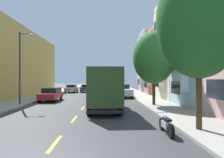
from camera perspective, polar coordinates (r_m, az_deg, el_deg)
name	(u,v)px	position (r m, az deg, el deg)	size (l,w,h in m)	color
ground_plane	(94,93)	(36.41, -4.81, -3.92)	(160.00, 160.00, 0.00)	#38383A
sidewalk_left	(50,94)	(35.53, -16.52, -3.91)	(3.20, 120.00, 0.14)	#A39E93
sidewalk_right	(137,94)	(34.73, 6.82, -4.00)	(3.20, 120.00, 0.14)	#A39E93
lane_centerline_dashes	(92,96)	(30.93, -5.36, -4.62)	(0.14, 47.20, 0.01)	yellow
townhouse_third_cream	(208,52)	(28.58, 24.66, 6.71)	(12.56, 6.77, 12.08)	beige
townhouse_fourth_terracotta	(185,64)	(34.77, 19.24, 3.85)	(12.16, 6.77, 10.06)	#B27560
townhouse_fifth_dove_grey	(175,63)	(41.58, 16.59, 4.12)	(13.38, 6.77, 11.35)	#A8A8AD
street_tree_nearest	(199,20)	(11.15, 22.49, 14.61)	(4.02, 4.02, 7.99)	#47331E
street_tree_second	(154,58)	(19.83, 11.26, 5.66)	(3.85, 3.85, 6.72)	#47331E
street_lamp	(21,62)	(21.55, -23.32, 4.16)	(1.35, 0.28, 6.77)	#38383D
delivery_box_truck	(104,87)	(16.86, -2.27, -2.11)	(2.69, 7.89, 3.30)	#2D471E
parked_hatchback_black	(116,86)	(53.02, 1.01, -1.86)	(1.79, 4.02, 1.50)	black
parked_wagon_red	(51,94)	(24.99, -16.14, -3.89)	(1.86, 4.71, 1.50)	#AD1E1E
parked_suv_burgundy	(118,87)	(39.65, 1.57, -2.17)	(1.95, 4.80, 1.93)	maroon
parked_pickup_silver	(123,91)	(29.13, 3.11, -3.28)	(2.10, 5.34, 1.73)	#B2B5BA
parked_sedan_champagne	(71,88)	(39.75, -10.92, -2.51)	(1.92, 4.55, 1.43)	tan
moving_charcoal_sedan	(86,88)	(40.45, -7.05, -2.46)	(1.80, 4.50, 1.43)	#333338
parked_motorcycle	(166,125)	(10.18, 14.44, -11.92)	(0.62, 2.05, 0.90)	black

